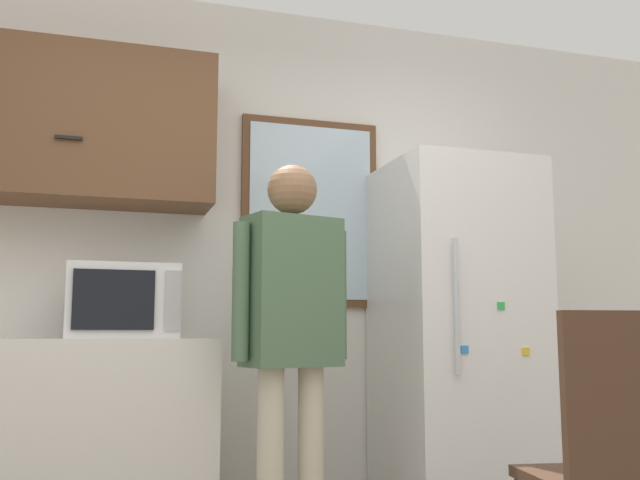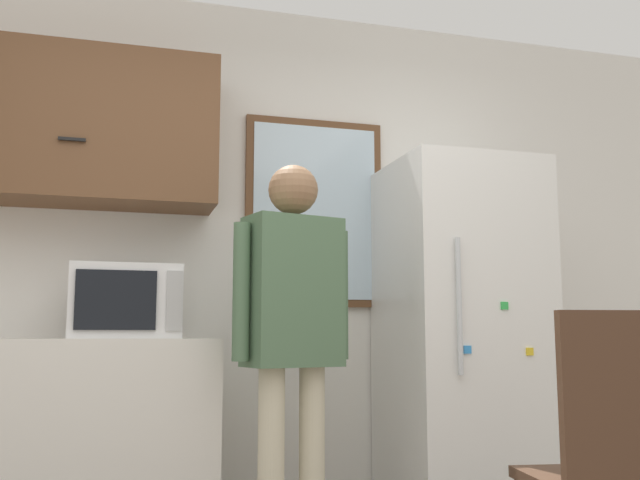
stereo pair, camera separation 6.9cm
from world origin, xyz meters
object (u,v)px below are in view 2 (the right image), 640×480
(microwave, at_px, (126,302))
(person, at_px, (293,314))
(chair, at_px, (607,453))
(refrigerator, at_px, (461,337))

(microwave, bearing_deg, person, -28.34)
(chair, bearing_deg, microwave, -30.78)
(person, xyz_separation_m, refrigerator, (0.98, 0.37, -0.10))
(microwave, relative_size, chair, 0.48)
(microwave, xyz_separation_m, chair, (1.52, -1.28, -0.53))
(chair, bearing_deg, person, -38.06)
(microwave, relative_size, refrigerator, 0.27)
(refrigerator, bearing_deg, chair, -96.01)
(person, xyz_separation_m, chair, (0.84, -0.91, -0.47))
(microwave, xyz_separation_m, refrigerator, (1.66, -0.00, -0.16))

